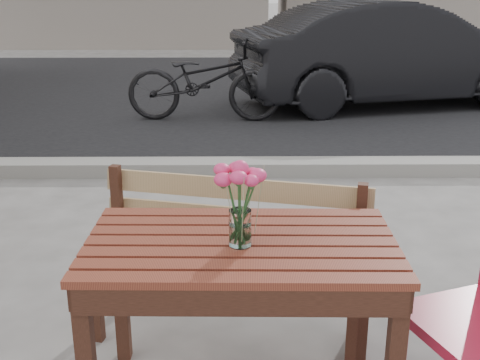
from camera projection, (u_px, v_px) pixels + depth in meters
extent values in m
cube|color=black|center=(221.00, 91.00, 8.98)|extent=(30.00, 8.00, 0.00)
cube|color=gray|center=(211.00, 167.00, 5.17)|extent=(30.00, 0.25, 0.12)
cube|color=#5E2218|center=(241.00, 244.00, 2.19)|extent=(1.15, 0.68, 0.03)
cube|color=black|center=(121.00, 290.00, 2.58)|extent=(0.06, 0.06, 0.67)
cube|color=black|center=(363.00, 291.00, 2.57)|extent=(0.06, 0.06, 0.67)
cube|color=#A18353|center=(225.00, 262.00, 2.69)|extent=(1.31, 0.63, 0.03)
cube|color=#A18353|center=(235.00, 203.00, 2.79)|extent=(1.23, 0.33, 0.34)
cube|color=black|center=(95.00, 301.00, 2.74)|extent=(0.05, 0.05, 0.41)
cube|color=black|center=(352.00, 334.00, 2.49)|extent=(0.05, 0.05, 0.41)
cube|color=black|center=(119.00, 241.00, 2.95)|extent=(0.05, 0.05, 0.77)
cube|color=black|center=(358.00, 265.00, 2.70)|extent=(0.05, 0.05, 0.77)
cube|color=#AB1A34|center=(480.00, 326.00, 2.10)|extent=(0.56, 0.56, 0.04)
cylinder|color=#AB1A34|center=(477.00, 346.00, 2.39)|extent=(0.04, 0.04, 0.43)
cylinder|color=white|center=(240.00, 228.00, 2.13)|extent=(0.08, 0.08, 0.13)
cylinder|color=#2C602C|center=(240.00, 210.00, 2.11)|extent=(0.05, 0.05, 0.27)
imported|color=black|center=(393.00, 53.00, 7.83)|extent=(4.31, 2.34, 1.35)
imported|color=black|center=(204.00, 80.00, 7.01)|extent=(1.84, 0.75, 0.95)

